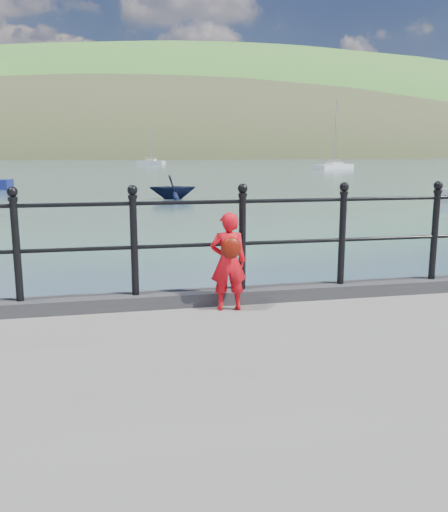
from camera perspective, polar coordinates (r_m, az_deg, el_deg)
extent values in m
plane|color=#2D4251|center=(6.60, -3.68, -13.11)|extent=(600.00, 600.00, 0.00)
cube|color=#28282B|center=(6.10, -3.60, -4.44)|extent=(60.00, 0.30, 0.15)
cylinder|color=black|center=(5.97, -3.67, 1.12)|extent=(18.00, 0.04, 0.04)
cylinder|color=black|center=(5.90, -3.72, 5.65)|extent=(18.00, 0.04, 0.04)
cylinder|color=black|center=(5.99, -20.98, 0.44)|extent=(0.08, 0.08, 1.05)
sphere|color=black|center=(5.91, -21.39, 6.30)|extent=(0.11, 0.11, 0.11)
cylinder|color=black|center=(5.91, -9.43, 0.90)|extent=(0.08, 0.08, 1.05)
sphere|color=black|center=(5.84, -9.62, 6.86)|extent=(0.11, 0.11, 0.11)
cylinder|color=black|center=(6.08, 1.94, 1.33)|extent=(0.08, 0.08, 1.05)
sphere|color=black|center=(6.01, 1.98, 7.12)|extent=(0.11, 0.11, 0.11)
cylinder|color=black|center=(6.47, 12.32, 1.67)|extent=(0.08, 0.08, 1.05)
sphere|color=black|center=(6.40, 12.55, 7.11)|extent=(0.11, 0.11, 0.11)
cylinder|color=black|center=(7.04, 21.27, 1.92)|extent=(0.08, 0.08, 1.05)
sphere|color=black|center=(6.98, 21.62, 6.91)|extent=(0.11, 0.11, 0.11)
ellipsoid|color=#333A21|center=(202.85, -6.01, 5.90)|extent=(400.00, 100.00, 88.00)
ellipsoid|color=#387026|center=(269.64, 1.20, 4.69)|extent=(600.00, 180.00, 156.00)
cube|color=silver|center=(187.30, -15.62, 10.77)|extent=(9.00, 6.00, 6.00)
cube|color=#4C4744|center=(187.35, -15.68, 12.00)|extent=(9.50, 6.50, 2.00)
cube|color=silver|center=(187.91, -6.28, 11.11)|extent=(9.00, 6.00, 6.00)
cube|color=#4C4744|center=(187.96, -6.31, 12.33)|extent=(9.50, 6.50, 2.00)
cube|color=silver|center=(192.50, 1.89, 11.17)|extent=(9.00, 6.00, 6.00)
cube|color=#4C4744|center=(192.55, 1.90, 12.36)|extent=(9.50, 6.50, 2.00)
imported|color=red|center=(5.80, 0.45, -0.59)|extent=(0.41, 0.29, 1.06)
ellipsoid|color=red|center=(5.64, 0.74, 0.84)|extent=(0.22, 0.11, 0.23)
imported|color=black|center=(30.79, -5.43, 7.24)|extent=(2.68, 2.35, 1.33)
cube|color=silver|center=(80.49, 11.51, 9.12)|extent=(7.05, 5.26, 0.90)
cube|color=beige|center=(80.48, 11.52, 9.47)|extent=(2.81, 2.42, 0.50)
cylinder|color=#A5A5A8|center=(80.49, 11.65, 12.67)|extent=(0.10, 0.10, 9.09)
cylinder|color=#A5A5A8|center=(80.47, 11.54, 9.86)|extent=(2.76, 1.68, 0.06)
cube|color=silver|center=(105.37, -7.70, 9.65)|extent=(5.41, 4.10, 0.90)
cube|color=beige|center=(105.36, -7.71, 9.92)|extent=(2.18, 1.92, 0.50)
cylinder|color=#A5A5A8|center=(105.36, -7.76, 11.83)|extent=(0.10, 0.10, 7.12)
cylinder|color=#A5A5A8|center=(105.35, -7.72, 10.22)|extent=(2.10, 1.28, 0.06)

